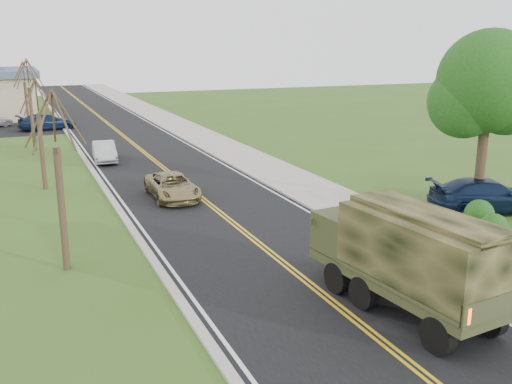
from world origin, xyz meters
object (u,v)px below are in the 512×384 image
military_truck (409,252)px  suv_champagne (172,186)px  sedan_silver (104,152)px  pickup_navy (487,195)px

military_truck → suv_champagne: 14.91m
suv_champagne → sedan_silver: size_ratio=1.14×
suv_champagne → sedan_silver: (-1.69, 10.57, 0.03)m
military_truck → suv_champagne: bearing=95.2°
sedan_silver → pickup_navy: 23.28m
sedan_silver → suv_champagne: bearing=-76.8°
military_truck → pickup_navy: size_ratio=1.23×
military_truck → sedan_silver: 25.59m
sedan_silver → pickup_navy: bearing=-48.2°
military_truck → sedan_silver: bearing=94.2°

